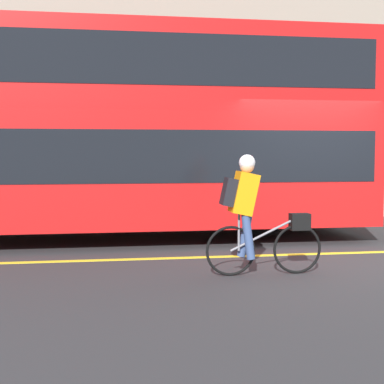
# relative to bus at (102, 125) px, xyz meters

# --- Properties ---
(ground_plane) EXTENTS (80.00, 80.00, 0.00)m
(ground_plane) POSITION_rel_bus_xyz_m (3.54, -2.02, -2.12)
(ground_plane) COLOR #2D2D30
(road_center_line) EXTENTS (50.00, 0.14, 0.01)m
(road_center_line) POSITION_rel_bus_xyz_m (3.54, -1.93, -2.11)
(road_center_line) COLOR yellow
(road_center_line) RESTS_ON ground_plane
(sidewalk_curb) EXTENTS (60.00, 1.86, 0.13)m
(sidewalk_curb) POSITION_rel_bus_xyz_m (3.54, 3.48, -2.05)
(sidewalk_curb) COLOR #A8A399
(sidewalk_curb) RESTS_ON ground_plane
(building_facade) EXTENTS (60.00, 0.30, 7.65)m
(building_facade) POSITION_rel_bus_xyz_m (3.54, 4.56, 1.71)
(building_facade) COLOR gray
(building_facade) RESTS_ON ground_plane
(bus) EXTENTS (9.70, 2.58, 3.80)m
(bus) POSITION_rel_bus_xyz_m (0.00, 0.00, 0.00)
(bus) COLOR black
(bus) RESTS_ON ground_plane
(cyclist_on_bike) EXTENTS (1.57, 0.32, 1.59)m
(cyclist_on_bike) POSITION_rel_bus_xyz_m (1.98, -3.20, -1.26)
(cyclist_on_bike) COLOR black
(cyclist_on_bike) RESTS_ON ground_plane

